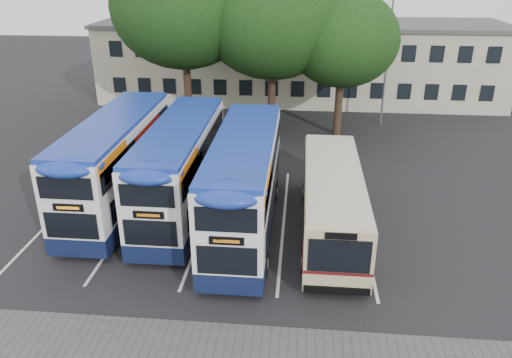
{
  "coord_description": "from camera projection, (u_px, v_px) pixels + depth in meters",
  "views": [
    {
      "loc": [
        0.35,
        -14.76,
        10.93
      ],
      "look_at": [
        -1.51,
        5.0,
        2.08
      ],
      "focal_mm": 35.0,
      "sensor_mm": 36.0,
      "label": 1
    }
  ],
  "objects": [
    {
      "name": "tree_right",
      "position": [
        343.0,
        39.0,
        31.02
      ],
      "size": [
        7.01,
        7.01,
        9.24
      ],
      "color": "black",
      "rests_on": "ground"
    },
    {
      "name": "tree_left",
      "position": [
        183.0,
        6.0,
        31.43
      ],
      "size": [
        9.19,
        9.19,
        12.0
      ],
      "color": "black",
      "rests_on": "ground"
    },
    {
      "name": "lamp_post",
      "position": [
        388.0,
        52.0,
        33.48
      ],
      "size": [
        0.25,
        1.05,
        9.06
      ],
      "color": "gray",
      "rests_on": "ground"
    },
    {
      "name": "depot_building",
      "position": [
        299.0,
        60.0,
        41.16
      ],
      "size": [
        32.4,
        8.4,
        6.2
      ],
      "color": "#B2A58F",
      "rests_on": "ground"
    },
    {
      "name": "ground",
      "position": [
        285.0,
        290.0,
        17.9
      ],
      "size": [
        120.0,
        120.0,
        0.0
      ],
      "primitive_type": "plane",
      "color": "black",
      "rests_on": "ground"
    },
    {
      "name": "bay_lines",
      "position": [
        207.0,
        218.0,
        22.77
      ],
      "size": [
        14.12,
        11.0,
        0.01
      ],
      "color": "silver",
      "rests_on": "ground"
    },
    {
      "name": "bus_dd_right",
      "position": [
        245.0,
        180.0,
        20.97
      ],
      "size": [
        2.48,
        10.21,
        4.25
      ],
      "color": "#101A3D",
      "rests_on": "ground"
    },
    {
      "name": "bus_dd_left",
      "position": [
        117.0,
        159.0,
        23.13
      ],
      "size": [
        2.49,
        10.26,
        4.27
      ],
      "color": "#101A3D",
      "rests_on": "ground"
    },
    {
      "name": "bus_single",
      "position": [
        332.0,
        197.0,
        21.1
      ],
      "size": [
        2.44,
        9.59,
        2.86
      ],
      "color": "#CCB388",
      "rests_on": "ground"
    },
    {
      "name": "bus_dd_mid",
      "position": [
        181.0,
        165.0,
        22.62
      ],
      "size": [
        2.43,
        10.03,
        4.18
      ],
      "color": "#101A3D",
      "rests_on": "ground"
    },
    {
      "name": "tree_mid",
      "position": [
        273.0,
        18.0,
        31.24
      ],
      "size": [
        8.98,
        8.98,
        11.27
      ],
      "color": "black",
      "rests_on": "ground"
    }
  ]
}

